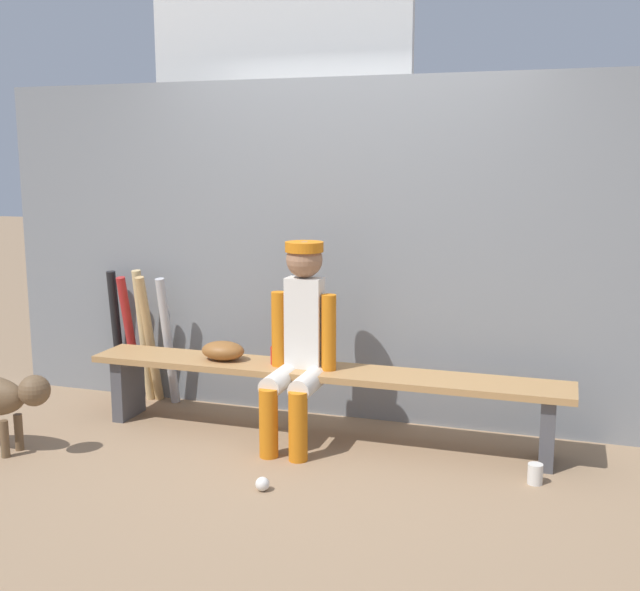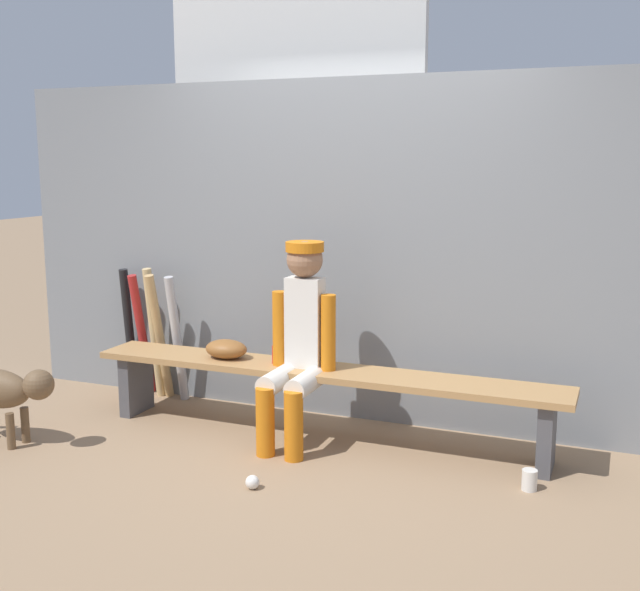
{
  "view_description": "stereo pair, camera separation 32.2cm",
  "coord_description": "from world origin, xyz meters",
  "px_view_note": "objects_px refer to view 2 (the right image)",
  "views": [
    {
      "loc": [
        1.4,
        -4.33,
        1.7
      ],
      "look_at": [
        0.0,
        0.0,
        0.9
      ],
      "focal_mm": 43.33,
      "sensor_mm": 36.0,
      "label": 1
    },
    {
      "loc": [
        1.7,
        -4.22,
        1.7
      ],
      "look_at": [
        0.0,
        0.0,
        0.9
      ],
      "focal_mm": 43.33,
      "sensor_mm": 36.0,
      "label": 2
    }
  ],
  "objects_px": {
    "player_seated": "(298,337)",
    "bat_aluminum_silver": "(177,339)",
    "cup_on_ground": "(529,480)",
    "dog": "(2,390)",
    "scoreboard": "(301,64)",
    "baseball_glove": "(226,349)",
    "bat_wood_tan": "(160,337)",
    "bat_aluminum_red": "(142,335)",
    "baseball": "(252,482)",
    "cup_on_bench": "(278,355)",
    "bat_aluminum_black": "(129,331)",
    "bat_wood_natural": "(154,333)",
    "dugout_bench": "(320,382)"
  },
  "relations": [
    {
      "from": "bat_aluminum_silver",
      "to": "cup_on_bench",
      "type": "height_order",
      "value": "bat_aluminum_silver"
    },
    {
      "from": "bat_wood_tan",
      "to": "cup_on_bench",
      "type": "height_order",
      "value": "bat_wood_tan"
    },
    {
      "from": "bat_aluminum_silver",
      "to": "bat_aluminum_red",
      "type": "bearing_deg",
      "value": 170.03
    },
    {
      "from": "cup_on_ground",
      "to": "bat_wood_tan",
      "type": "bearing_deg",
      "value": 167.21
    },
    {
      "from": "bat_aluminum_silver",
      "to": "bat_wood_natural",
      "type": "height_order",
      "value": "bat_wood_natural"
    },
    {
      "from": "bat_aluminum_silver",
      "to": "scoreboard",
      "type": "relative_size",
      "value": 0.26
    },
    {
      "from": "bat_wood_tan",
      "to": "cup_on_ground",
      "type": "height_order",
      "value": "bat_wood_tan"
    },
    {
      "from": "bat_aluminum_red",
      "to": "baseball",
      "type": "distance_m",
      "value": 1.95
    },
    {
      "from": "bat_aluminum_red",
      "to": "scoreboard",
      "type": "bearing_deg",
      "value": 54.94
    },
    {
      "from": "bat_wood_natural",
      "to": "cup_on_ground",
      "type": "relative_size",
      "value": 8.62
    },
    {
      "from": "bat_aluminum_silver",
      "to": "player_seated",
      "type": "bearing_deg",
      "value": -20.1
    },
    {
      "from": "bat_aluminum_black",
      "to": "scoreboard",
      "type": "height_order",
      "value": "scoreboard"
    },
    {
      "from": "cup_on_ground",
      "to": "cup_on_bench",
      "type": "xyz_separation_m",
      "value": [
        -1.58,
        0.31,
        0.45
      ]
    },
    {
      "from": "bat_aluminum_black",
      "to": "bat_aluminum_red",
      "type": "bearing_deg",
      "value": -5.91
    },
    {
      "from": "bat_wood_tan",
      "to": "player_seated",
      "type": "bearing_deg",
      "value": -18.09
    },
    {
      "from": "bat_wood_natural",
      "to": "dog",
      "type": "distance_m",
      "value": 1.18
    },
    {
      "from": "bat_aluminum_silver",
      "to": "baseball",
      "type": "xyz_separation_m",
      "value": [
        1.16,
        -1.13,
        -0.42
      ]
    },
    {
      "from": "cup_on_bench",
      "to": "scoreboard",
      "type": "height_order",
      "value": "scoreboard"
    },
    {
      "from": "bat_wood_natural",
      "to": "dog",
      "type": "height_order",
      "value": "bat_wood_natural"
    },
    {
      "from": "baseball_glove",
      "to": "baseball",
      "type": "xyz_separation_m",
      "value": [
        0.6,
        -0.83,
        -0.47
      ]
    },
    {
      "from": "bat_wood_tan",
      "to": "bat_aluminum_black",
      "type": "height_order",
      "value": "bat_aluminum_black"
    },
    {
      "from": "baseball",
      "to": "cup_on_bench",
      "type": "relative_size",
      "value": 0.67
    },
    {
      "from": "player_seated",
      "to": "baseball",
      "type": "relative_size",
      "value": 16.48
    },
    {
      "from": "player_seated",
      "to": "cup_on_bench",
      "type": "distance_m",
      "value": 0.27
    },
    {
      "from": "baseball_glove",
      "to": "cup_on_bench",
      "type": "bearing_deg",
      "value": 1.83
    },
    {
      "from": "dugout_bench",
      "to": "cup_on_bench",
      "type": "height_order",
      "value": "cup_on_bench"
    },
    {
      "from": "baseball",
      "to": "dugout_bench",
      "type": "bearing_deg",
      "value": 86.68
    },
    {
      "from": "baseball_glove",
      "to": "bat_aluminum_black",
      "type": "relative_size",
      "value": 0.3
    },
    {
      "from": "bat_wood_tan",
      "to": "cup_on_bench",
      "type": "distance_m",
      "value": 1.1
    },
    {
      "from": "baseball_glove",
      "to": "bat_aluminum_red",
      "type": "relative_size",
      "value": 0.31
    },
    {
      "from": "scoreboard",
      "to": "baseball_glove",
      "type": "bearing_deg",
      "value": -85.73
    },
    {
      "from": "bat_aluminum_silver",
      "to": "cup_on_ground",
      "type": "xyz_separation_m",
      "value": [
        2.5,
        -0.6,
        -0.4
      ]
    },
    {
      "from": "bat_aluminum_silver",
      "to": "dog",
      "type": "relative_size",
      "value": 1.08
    },
    {
      "from": "player_seated",
      "to": "bat_aluminum_silver",
      "type": "relative_size",
      "value": 1.34
    },
    {
      "from": "dugout_bench",
      "to": "dog",
      "type": "height_order",
      "value": "dog"
    },
    {
      "from": "dugout_bench",
      "to": "player_seated",
      "type": "height_order",
      "value": "player_seated"
    },
    {
      "from": "bat_wood_tan",
      "to": "bat_aluminum_black",
      "type": "xyz_separation_m",
      "value": [
        -0.31,
        0.07,
        0.0
      ]
    },
    {
      "from": "bat_aluminum_red",
      "to": "bat_aluminum_black",
      "type": "height_order",
      "value": "bat_aluminum_black"
    },
    {
      "from": "player_seated",
      "to": "scoreboard",
      "type": "distance_m",
      "value": 2.46
    },
    {
      "from": "dog",
      "to": "cup_on_ground",
      "type": "bearing_deg",
      "value": 9.32
    },
    {
      "from": "bat_wood_tan",
      "to": "scoreboard",
      "type": "relative_size",
      "value": 0.27
    },
    {
      "from": "player_seated",
      "to": "baseball",
      "type": "height_order",
      "value": "player_seated"
    },
    {
      "from": "baseball_glove",
      "to": "bat_aluminum_red",
      "type": "xyz_separation_m",
      "value": [
        -0.89,
        0.36,
        -0.06
      ]
    },
    {
      "from": "cup_on_ground",
      "to": "cup_on_bench",
      "type": "height_order",
      "value": "cup_on_bench"
    },
    {
      "from": "player_seated",
      "to": "bat_aluminum_black",
      "type": "xyz_separation_m",
      "value": [
        -1.56,
        0.48,
        -0.19
      ]
    },
    {
      "from": "bat_wood_natural",
      "to": "cup_on_bench",
      "type": "relative_size",
      "value": 8.62
    },
    {
      "from": "bat_wood_tan",
      "to": "baseball",
      "type": "bearing_deg",
      "value": -40.93
    },
    {
      "from": "cup_on_ground",
      "to": "dog",
      "type": "height_order",
      "value": "dog"
    },
    {
      "from": "bat_aluminum_silver",
      "to": "scoreboard",
      "type": "bearing_deg",
      "value": 69.03
    },
    {
      "from": "bat_wood_tan",
      "to": "bat_wood_natural",
      "type": "xyz_separation_m",
      "value": [
        -0.07,
        0.03,
        0.02
      ]
    }
  ]
}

